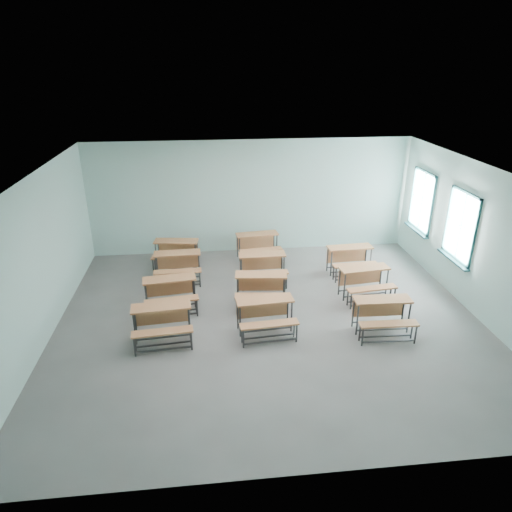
# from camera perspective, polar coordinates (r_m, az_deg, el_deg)

# --- Properties ---
(room) EXTENTS (9.04, 8.04, 3.24)m
(room) POSITION_cam_1_polar(r_m,az_deg,el_deg) (9.24, 2.30, 0.62)
(room) COLOR slate
(room) RESTS_ON ground
(desk_unit_r0c0) EXTENTS (1.22, 0.88, 0.73)m
(desk_unit_r0c0) POSITION_cam_1_polar(r_m,az_deg,el_deg) (9.22, -11.68, -7.71)
(desk_unit_r0c0) COLOR #A8653C
(desk_unit_r0c0) RESTS_ON ground
(desk_unit_r0c1) EXTENTS (1.22, 0.87, 0.73)m
(desk_unit_r0c1) POSITION_cam_1_polar(r_m,az_deg,el_deg) (9.27, 1.21, -6.99)
(desk_unit_r0c1) COLOR #A8653C
(desk_unit_r0c1) RESTS_ON ground
(desk_unit_r0c2) EXTENTS (1.18, 0.82, 0.73)m
(desk_unit_r0c2) POSITION_cam_1_polar(r_m,az_deg,el_deg) (9.63, 15.61, -6.70)
(desk_unit_r0c2) COLOR #A8653C
(desk_unit_r0c2) RESTS_ON ground
(desk_unit_r1c0) EXTENTS (1.25, 0.92, 0.73)m
(desk_unit_r1c0) POSITION_cam_1_polar(r_m,az_deg,el_deg) (10.29, -10.67, -4.15)
(desk_unit_r1c0) COLOR #A8653C
(desk_unit_r1c0) RESTS_ON ground
(desk_unit_r1c1) EXTENTS (1.24, 0.90, 0.73)m
(desk_unit_r1c1) POSITION_cam_1_polar(r_m,az_deg,el_deg) (10.29, 0.64, -3.70)
(desk_unit_r1c1) COLOR #A8653C
(desk_unit_r1c1) RESTS_ON ground
(desk_unit_r1c2) EXTENTS (1.24, 0.90, 0.73)m
(desk_unit_r1c2) POSITION_cam_1_polar(r_m,az_deg,el_deg) (10.90, 13.53, -2.77)
(desk_unit_r1c2) COLOR #A8653C
(desk_unit_r1c2) RESTS_ON ground
(desk_unit_r2c0) EXTENTS (1.18, 0.81, 0.73)m
(desk_unit_r2c0) POSITION_cam_1_polar(r_m,az_deg,el_deg) (11.58, -9.77, -0.84)
(desk_unit_r2c0) COLOR #A8653C
(desk_unit_r2c0) RESTS_ON ground
(desk_unit_r2c1) EXTENTS (1.16, 0.78, 0.73)m
(desk_unit_r2c1) POSITION_cam_1_polar(r_m,az_deg,el_deg) (11.34, 0.82, -1.03)
(desk_unit_r2c1) COLOR #A8653C
(desk_unit_r2c1) RESTS_ON ground
(desk_unit_r2c2) EXTENTS (1.21, 0.85, 0.73)m
(desk_unit_r2c2) POSITION_cam_1_polar(r_m,az_deg,el_deg) (12.02, 11.75, -0.06)
(desk_unit_r2c2) COLOR #A8653C
(desk_unit_r2c2) RESTS_ON ground
(desk_unit_r3c0) EXTENTS (1.25, 0.93, 0.73)m
(desk_unit_r3c0) POSITION_cam_1_polar(r_m,az_deg,el_deg) (12.35, -9.98, 0.73)
(desk_unit_r3c0) COLOR #A8653C
(desk_unit_r3c0) RESTS_ON ground
(desk_unit_r3c1) EXTENTS (1.25, 0.91, 0.73)m
(desk_unit_r3c1) POSITION_cam_1_polar(r_m,az_deg,el_deg) (12.66, 0.25, 1.68)
(desk_unit_r3c1) COLOR #A8653C
(desk_unit_r3c1) RESTS_ON ground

